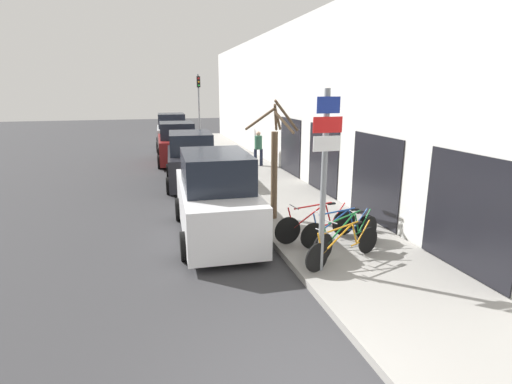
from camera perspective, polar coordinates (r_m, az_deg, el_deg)
The scene contains 15 objects.
ground_plane at distance 15.53m, azimuth -8.17°, elevation 0.31°, with size 80.00×80.00×0.00m, color #333335.
sidewalk_curb at distance 18.67m, azimuth -1.35°, elevation 3.07°, with size 3.20×32.00×0.15m.
building_facade at distance 18.71m, azimuth 4.01°, elevation 12.77°, with size 0.23×32.00×6.50m.
signpost at distance 7.83m, azimuth 9.72°, elevation 2.45°, with size 0.59×0.14×3.62m.
bicycle_0 at distance 8.78m, azimuth 12.46°, elevation -7.52°, with size 2.09×0.86×0.85m.
bicycle_1 at distance 9.34m, azimuth 12.91°, elevation -6.06°, with size 2.17×1.11×0.90m.
bicycle_2 at distance 9.74m, azimuth 11.96°, elevation -5.22°, with size 2.13×0.46×0.87m.
bicycle_3 at distance 9.93m, azimuth 8.66°, elevation -4.57°, with size 2.25×0.45×0.92m.
parked_car_0 at distance 10.40m, azimuth -5.79°, elevation -0.90°, with size 2.14×4.80×2.23m.
parked_car_1 at distance 16.23m, azimuth -9.28°, elevation 4.39°, with size 2.19×4.63×2.13m.
parked_car_2 at distance 21.25m, azimuth -11.19°, elevation 6.66°, with size 2.18×4.42×2.13m.
parked_car_3 at distance 26.59m, azimuth -11.92°, elevation 8.25°, with size 2.15×4.29×2.28m.
pedestrian_near at distance 19.39m, azimuth 0.34°, elevation 6.60°, with size 0.43×0.37×1.66m.
street_tree at distance 11.23m, azimuth 2.67°, elevation 4.35°, with size 1.39×1.52×3.34m.
traffic_light at distance 25.01m, azimuth -8.15°, elevation 12.64°, with size 0.20×0.30×4.50m.
Camera 1 is at (-1.81, -3.76, 3.74)m, focal length 28.00 mm.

